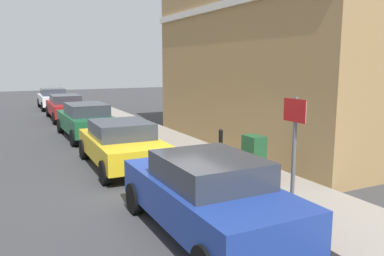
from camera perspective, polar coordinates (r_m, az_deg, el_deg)
The scene contains 11 objects.
ground at distance 9.60m, azimuth -2.71°, elevation -9.16°, with size 80.00×80.00×0.00m, color #38383A.
sidewalk at distance 15.70m, azimuth -4.89°, elevation -1.55°, with size 2.36×30.00×0.15m, color gray.
corner_building at distance 15.54m, azimuth 15.58°, elevation 13.62°, with size 7.02×10.43×8.56m.
car_blue at distance 6.99m, azimuth 2.26°, elevation -9.72°, with size 1.89×4.17×1.47m.
car_yellow at distance 11.69m, azimuth -10.33°, elevation -2.24°, with size 2.02×4.15×1.38m.
car_green at distance 16.69m, azimuth -15.42°, elevation 1.19°, with size 1.86×4.32×1.46m.
car_red at distance 22.56m, azimuth -18.18°, elevation 3.04°, with size 1.85×4.50×1.37m.
car_white at distance 28.32m, azimuth -19.88°, elevation 4.18°, with size 1.86×4.05×1.40m.
utility_cabinet at distance 9.85m, azimuth 9.12°, elevation -4.66°, with size 0.46×0.61×1.15m.
bollard_near_cabinet at distance 11.35m, azimuth 4.26°, elevation -2.56°, with size 0.14×0.14×1.04m.
street_sign at distance 7.60m, azimuth 14.89°, elevation -1.49°, with size 0.08×0.60×2.30m.
Camera 1 is at (-3.68, -8.32, 3.06)m, focal length 36.03 mm.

